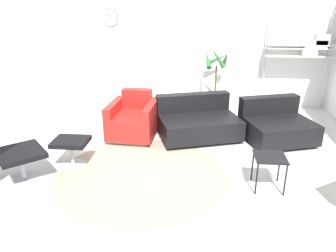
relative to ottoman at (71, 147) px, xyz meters
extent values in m
plane|color=silver|center=(1.16, 0.04, -0.29)|extent=(12.00, 12.00, 0.00)
cube|color=white|center=(1.16, 3.09, 1.11)|extent=(12.00, 0.06, 2.80)
cylinder|color=black|center=(-0.16, 3.05, 1.52)|extent=(0.35, 0.01, 0.35)
cylinder|color=white|center=(-0.16, 3.04, 1.52)|extent=(0.33, 0.02, 0.33)
cube|color=black|center=(-0.16, 3.03, 1.57)|extent=(0.01, 0.01, 0.10)
cylinder|color=tan|center=(1.01, -0.16, -0.29)|extent=(2.29, 2.29, 0.01)
cylinder|color=#BCBCC1|center=(-0.48, -0.44, -0.28)|extent=(0.62, 0.62, 0.02)
cylinder|color=#BCBCC1|center=(-0.48, -0.44, -0.11)|extent=(0.06, 0.06, 0.32)
cube|color=black|center=(-0.48, -0.44, 0.09)|extent=(0.77, 0.78, 0.06)
cylinder|color=#BCBCC1|center=(0.00, 0.00, -0.28)|extent=(0.36, 0.36, 0.02)
cylinder|color=#BCBCC1|center=(0.00, 0.00, -0.11)|extent=(0.05, 0.05, 0.32)
cube|color=black|center=(0.00, 0.00, 0.07)|extent=(0.47, 0.40, 0.06)
cube|color=silver|center=(0.64, 1.09, -0.26)|extent=(0.65, 0.72, 0.06)
cube|color=red|center=(0.64, 1.09, -0.06)|extent=(0.55, 0.86, 0.35)
cube|color=red|center=(0.66, 1.42, 0.29)|extent=(0.51, 0.21, 0.34)
cube|color=red|center=(0.95, 1.07, 0.04)|extent=(0.17, 0.84, 0.54)
cube|color=red|center=(0.33, 1.11, 0.04)|extent=(0.17, 0.84, 0.54)
cube|color=black|center=(1.73, 1.18, -0.27)|extent=(1.33, 1.09, 0.05)
cube|color=black|center=(1.73, 1.18, -0.08)|extent=(1.49, 1.25, 0.32)
cube|color=black|center=(1.62, 1.51, 0.22)|extent=(1.27, 0.58, 0.30)
cube|color=black|center=(3.01, 1.14, -0.27)|extent=(1.11, 1.01, 0.05)
cube|color=black|center=(3.01, 1.14, -0.08)|extent=(1.25, 1.18, 0.32)
cube|color=black|center=(2.90, 1.47, 0.22)|extent=(1.03, 0.51, 0.30)
cube|color=black|center=(2.59, -0.33, 0.12)|extent=(0.37, 0.37, 0.02)
cylinder|color=black|center=(2.42, -0.49, -0.09)|extent=(0.02, 0.02, 0.41)
cylinder|color=black|center=(2.75, -0.49, -0.09)|extent=(0.02, 0.02, 0.41)
cylinder|color=black|center=(2.42, -0.16, -0.09)|extent=(0.02, 0.02, 0.41)
cylinder|color=black|center=(2.75, -0.16, -0.09)|extent=(0.02, 0.02, 0.41)
cylinder|color=brown|center=(2.05, 2.61, -0.14)|extent=(0.25, 0.25, 0.31)
cylinder|color=#382819|center=(2.05, 2.61, 0.01)|extent=(0.23, 0.23, 0.02)
cylinder|color=brown|center=(2.05, 2.61, 0.33)|extent=(0.04, 0.04, 0.63)
cone|color=#2D6B33|center=(2.22, 2.64, 0.79)|extent=(0.15, 0.42, 0.36)
cone|color=#2D6B33|center=(2.08, 2.82, 0.75)|extent=(0.47, 0.15, 0.29)
cone|color=#2D6B33|center=(1.87, 2.58, 0.79)|extent=(0.18, 0.44, 0.37)
cone|color=#2D6B33|center=(2.06, 2.48, 0.84)|extent=(0.35, 0.12, 0.43)
cylinder|color=#BCBCC1|center=(3.05, 2.94, 0.70)|extent=(0.03, 0.03, 1.98)
cylinder|color=#BCBCC1|center=(4.25, 2.94, 0.70)|extent=(0.03, 0.03, 1.98)
cube|color=white|center=(3.65, 2.82, 0.84)|extent=(1.26, 0.28, 0.02)
cube|color=white|center=(3.65, 2.82, 0.99)|extent=(1.26, 0.28, 0.02)
cube|color=white|center=(3.65, 2.82, 1.05)|extent=(1.26, 0.28, 0.02)
cube|color=beige|center=(3.84, 2.81, 0.93)|extent=(0.29, 0.24, 0.16)
cube|color=silver|center=(3.93, 2.81, 1.08)|extent=(0.41, 0.24, 0.14)
cube|color=#B7B2A8|center=(4.05, 2.81, 1.16)|extent=(0.25, 0.24, 0.20)
camera|label=1|loc=(1.70, -3.93, 1.88)|focal=35.00mm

